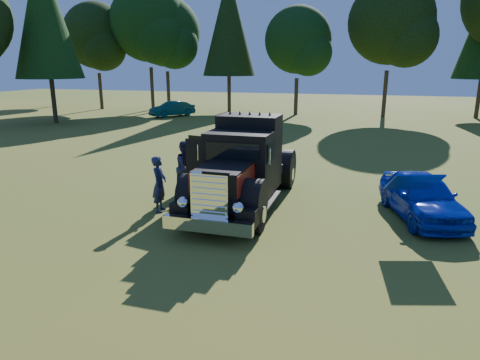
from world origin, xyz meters
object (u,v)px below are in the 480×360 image
diamond_t_truck (242,170)px  hotrod_coupe (422,196)px  spectator_far (186,168)px  distant_teal_car (172,109)px  spectator_near (159,184)px

diamond_t_truck → hotrod_coupe: (5.66, 0.53, -0.57)m
spectator_far → distant_teal_car: size_ratio=0.48×
spectator_near → diamond_t_truck: bearing=-72.2°
diamond_t_truck → distant_teal_car: bearing=120.2°
diamond_t_truck → spectator_near: 2.75m
diamond_t_truck → hotrod_coupe: 5.72m
diamond_t_truck → spectator_near: diamond_t_truck is taller
hotrod_coupe → distant_teal_car: 29.63m
diamond_t_truck → spectator_far: bearing=160.4°
spectator_near → spectator_far: (0.05, 2.06, 0.08)m
diamond_t_truck → spectator_far: (-2.39, 0.85, -0.29)m
spectator_far → hotrod_coupe: bearing=-72.5°
hotrod_coupe → spectator_near: hotrod_coupe is taller
diamond_t_truck → distant_teal_car: diamond_t_truck is taller
spectator_far → distant_teal_car: spectator_far is taller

